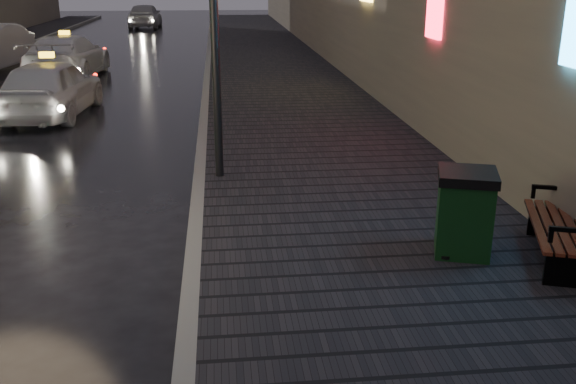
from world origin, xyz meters
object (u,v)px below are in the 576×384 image
(taxi_mid, at_px, (67,57))
(car_far, at_px, (145,16))
(trash_bin, at_px, (464,212))
(taxi_near, at_px, (51,87))
(bench, at_px, (566,225))

(taxi_mid, height_order, car_far, car_far)
(trash_bin, distance_m, car_far, 37.54)
(trash_bin, xyz_separation_m, taxi_near, (-7.05, 9.41, 0.05))
(taxi_mid, bearing_deg, taxi_near, 101.58)
(bench, distance_m, car_far, 38.10)
(bench, distance_m, taxi_near, 12.72)
(bench, relative_size, taxi_mid, 0.37)
(trash_bin, relative_size, car_far, 0.23)
(bench, bearing_deg, trash_bin, -177.24)
(car_far, bearing_deg, taxi_mid, 89.66)
(taxi_mid, bearing_deg, bench, 122.71)
(taxi_near, xyz_separation_m, taxi_mid, (-0.94, 6.29, -0.00))
(trash_bin, relative_size, taxi_mid, 0.21)
(bench, height_order, taxi_near, taxi_near)
(bench, distance_m, trash_bin, 1.18)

